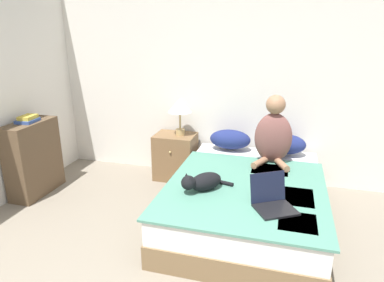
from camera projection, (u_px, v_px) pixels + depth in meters
The scene contains 11 objects.
wall_back at pixel (248, 78), 4.08m from camera, with size 5.87×0.05×2.55m.
bed at pixel (246, 200), 3.39m from camera, with size 1.44×1.99×0.46m.
pillow_near at pixel (230, 139), 4.11m from camera, with size 0.49×0.29×0.23m.
pillow_far at pixel (284, 144), 3.95m from camera, with size 0.49×0.29×0.23m.
person_sitting at pixel (273, 134), 3.64m from camera, with size 0.40×0.39×0.74m.
cat_tabby at pixel (202, 182), 3.04m from camera, with size 0.42×0.38×0.19m.
laptop_open at pixel (273, 201), 2.76m from camera, with size 0.42×0.42×0.26m.
nightstand at pixel (175, 156), 4.35m from camera, with size 0.50×0.41×0.58m.
table_lamp at pixel (180, 107), 4.14m from camera, with size 0.29×0.29×0.46m.
bookshelf at pixel (34, 158), 3.91m from camera, with size 0.28×0.65×0.86m.
book_stack_top at pixel (28, 119), 3.77m from camera, with size 0.20×0.24×0.07m.
Camera 1 is at (0.47, -0.95, 1.84)m, focal length 32.00 mm.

